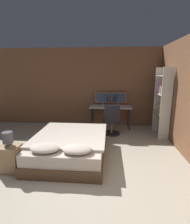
{
  "coord_description": "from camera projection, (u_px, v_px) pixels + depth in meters",
  "views": [
    {
      "loc": [
        0.35,
        -2.31,
        1.9
      ],
      "look_at": [
        -0.07,
        2.62,
        0.75
      ],
      "focal_mm": 28.0,
      "sensor_mm": 36.0,
      "label": 1
    }
  ],
  "objects": [
    {
      "name": "monitor_left",
      "position": [
        103.0,
        98.0,
        6.08
      ],
      "size": [
        0.5,
        0.16,
        0.44
      ],
      "color": "#B7B7BC",
      "rests_on": "desk"
    },
    {
      "name": "keyboard",
      "position": [
        111.0,
        107.0,
        5.72
      ],
      "size": [
        0.35,
        0.13,
        0.02
      ],
      "color": "#B7B7BC",
      "rests_on": "desk"
    },
    {
      "name": "bookshelf",
      "position": [
        163.0,
        100.0,
        5.04
      ],
      "size": [
        0.29,
        0.77,
        2.02
      ],
      "color": "beige",
      "rests_on": "ground_plane"
    },
    {
      "name": "nightstand",
      "position": [
        10.0,
        158.0,
        3.38
      ],
      "size": [
        0.39,
        0.34,
        0.52
      ],
      "color": "#997551",
      "rests_on": "ground_plane"
    },
    {
      "name": "bed",
      "position": [
        70.0,
        146.0,
        3.95
      ],
      "size": [
        1.58,
        1.97,
        0.59
      ],
      "color": "brown",
      "rests_on": "ground_plane"
    },
    {
      "name": "desk",
      "position": [
        110.0,
        109.0,
        5.94
      ],
      "size": [
        1.38,
        0.6,
        0.75
      ],
      "color": "beige",
      "rests_on": "ground_plane"
    },
    {
      "name": "computer_mouse",
      "position": [
        119.0,
        107.0,
        5.7
      ],
      "size": [
        0.07,
        0.05,
        0.04
      ],
      "color": "#B7B7BC",
      "rests_on": "desk"
    },
    {
      "name": "bedside_lamp",
      "position": [
        8.0,
        138.0,
        3.28
      ],
      "size": [
        0.19,
        0.19,
        0.28
      ],
      "color": "gray",
      "rests_on": "nightstand"
    },
    {
      "name": "ground_plane",
      "position": [
        85.0,
        197.0,
        2.7
      ],
      "size": [
        20.0,
        20.0,
        0.0
      ],
      "primitive_type": "plane",
      "color": "#B2A893"
    },
    {
      "name": "office_chair",
      "position": [
        112.0,
        122.0,
        5.31
      ],
      "size": [
        0.52,
        0.52,
        0.96
      ],
      "color": "black",
      "rests_on": "ground_plane"
    },
    {
      "name": "monitor_right",
      "position": [
        119.0,
        98.0,
        6.03
      ],
      "size": [
        0.5,
        0.16,
        0.44
      ],
      "color": "#B7B7BC",
      "rests_on": "desk"
    },
    {
      "name": "wall_back",
      "position": [
        100.0,
        87.0,
        6.17
      ],
      "size": [
        12.0,
        0.06,
        2.7
      ],
      "color": "brown",
      "rests_on": "ground_plane"
    }
  ]
}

